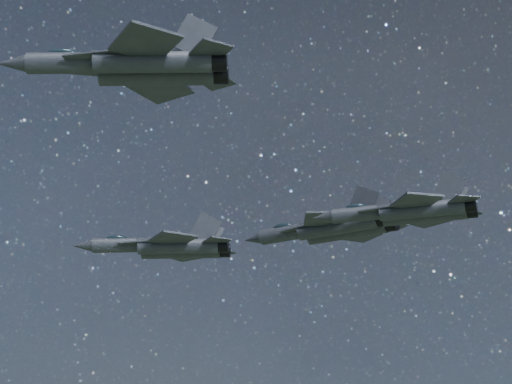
% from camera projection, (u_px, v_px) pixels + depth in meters
% --- Properties ---
extents(jet_lead, '(18.07, 12.08, 4.58)m').
position_uv_depth(jet_lead, '(167.00, 247.00, 85.02)').
color(jet_lead, '#2E323A').
extents(jet_left, '(19.37, 13.38, 4.86)m').
position_uv_depth(jet_left, '(330.00, 228.00, 84.62)').
color(jet_left, '#2E323A').
extents(jet_right, '(17.42, 11.53, 4.44)m').
position_uv_depth(jet_right, '(136.00, 65.00, 56.41)').
color(jet_right, '#2E323A').
extents(jet_slot, '(16.07, 11.34, 4.07)m').
position_uv_depth(jet_slot, '(409.00, 211.00, 72.47)').
color(jet_slot, '#2E323A').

